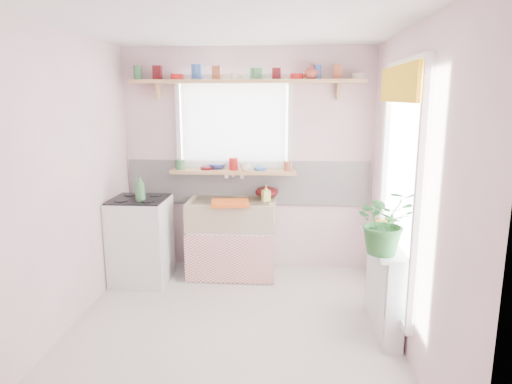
{
  "coord_description": "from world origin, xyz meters",
  "views": [
    {
      "loc": [
        0.48,
        -3.51,
        1.97
      ],
      "look_at": [
        0.17,
        0.55,
        1.11
      ],
      "focal_mm": 32.0,
      "sensor_mm": 36.0,
      "label": 1
    }
  ],
  "objects": [
    {
      "name": "windowsill",
      "position": [
        -0.15,
        1.48,
        1.14
      ],
      "size": [
        1.4,
        0.22,
        0.04
      ],
      "primitive_type": "cube",
      "color": "tan",
      "rests_on": "room"
    },
    {
      "name": "sink_unit",
      "position": [
        -0.15,
        1.29,
        0.43
      ],
      "size": [
        0.95,
        0.65,
        1.11
      ],
      "color": "white",
      "rests_on": "ground"
    },
    {
      "name": "fruit_bowl",
      "position": [
        1.33,
        0.44,
        0.81
      ],
      "size": [
        0.27,
        0.27,
        0.07
      ],
      "primitive_type": "imported",
      "rotation": [
        0.0,
        0.0,
        0.01
      ],
      "color": "silver",
      "rests_on": "radiator_ledge"
    },
    {
      "name": "colander",
      "position": [
        0.22,
        1.5,
        0.91
      ],
      "size": [
        0.27,
        0.27,
        0.12
      ],
      "primitive_type": "ellipsoid",
      "rotation": [
        0.0,
        0.0,
        0.01
      ],
      "color": "#530E11",
      "rests_on": "sink_unit"
    },
    {
      "name": "fruit",
      "position": [
        1.34,
        0.45,
        0.87
      ],
      "size": [
        0.2,
        0.14,
        0.1
      ],
      "color": "orange",
      "rests_on": "fruit_bowl"
    },
    {
      "name": "radiator_ledge",
      "position": [
        1.3,
        0.2,
        0.4
      ],
      "size": [
        0.22,
        0.95,
        0.78
      ],
      "color": "white",
      "rests_on": "ground"
    },
    {
      "name": "jade_plant",
      "position": [
        1.21,
        -0.09,
        1.03
      ],
      "size": [
        0.54,
        0.5,
        0.52
      ],
      "primitive_type": "imported",
      "rotation": [
        0.0,
        0.0,
        0.23
      ],
      "color": "#29662A",
      "rests_on": "radiator_ledge"
    },
    {
      "name": "shelf_vase",
      "position": [
        0.69,
        1.45,
        2.22
      ],
      "size": [
        0.2,
        0.2,
        0.16
      ],
      "primitive_type": "imported",
      "rotation": [
        0.0,
        0.0,
        -0.35
      ],
      "color": "#A84233",
      "rests_on": "pine_shelf"
    },
    {
      "name": "herb_pot",
      "position": [
        1.33,
        0.23,
        0.89
      ],
      "size": [
        0.13,
        0.11,
        0.22
      ],
      "primitive_type": "imported",
      "rotation": [
        0.0,
        0.0,
        -0.28
      ],
      "color": "#316227",
      "rests_on": "radiator_ledge"
    },
    {
      "name": "cooker",
      "position": [
        -1.1,
        1.05,
        0.46
      ],
      "size": [
        0.58,
        0.58,
        0.93
      ],
      "color": "white",
      "rests_on": "ground"
    },
    {
      "name": "sill_crockery",
      "position": [
        -0.15,
        1.48,
        1.22
      ],
      "size": [
        1.35,
        0.11,
        0.12
      ],
      "color": "#3F7F4C",
      "rests_on": "windowsill"
    },
    {
      "name": "soap_bottle_sink",
      "position": [
        0.22,
        1.31,
        0.94
      ],
      "size": [
        0.11,
        0.11,
        0.18
      ],
      "primitive_type": "imported",
      "rotation": [
        0.0,
        0.0,
        0.43
      ],
      "color": "#CFDB61",
      "rests_on": "sink_unit"
    },
    {
      "name": "sill_bowl",
      "position": [
        -0.34,
        1.54,
        1.19
      ],
      "size": [
        0.2,
        0.2,
        0.06
      ],
      "primitive_type": "imported",
      "rotation": [
        0.0,
        0.0,
        0.08
      ],
      "color": "#2E3E96",
      "rests_on": "windowsill"
    },
    {
      "name": "cooker_bottle",
      "position": [
        -1.04,
        0.93,
        1.05
      ],
      "size": [
        0.13,
        0.13,
        0.27
      ],
      "primitive_type": "imported",
      "rotation": [
        0.0,
        0.0,
        0.35
      ],
      "color": "#428447",
      "rests_on": "cooker"
    },
    {
      "name": "dish_tray",
      "position": [
        -0.14,
        1.1,
        0.87
      ],
      "size": [
        0.43,
        0.35,
        0.04
      ],
      "primitive_type": "cube",
      "rotation": [
        0.0,
        0.0,
        0.17
      ],
      "color": "#EF5A15",
      "rests_on": "sink_unit"
    },
    {
      "name": "room",
      "position": [
        0.66,
        0.86,
        1.37
      ],
      "size": [
        3.2,
        3.2,
        3.2
      ],
      "color": "beige",
      "rests_on": "ground"
    },
    {
      "name": "pine_shelf",
      "position": [
        0.0,
        1.47,
        2.12
      ],
      "size": [
        2.52,
        0.24,
        0.04
      ],
      "primitive_type": "cube",
      "color": "tan",
      "rests_on": "room"
    },
    {
      "name": "shelf_crockery",
      "position": [
        -0.04,
        1.47,
        2.19
      ],
      "size": [
        2.47,
        0.11,
        0.12
      ],
      "color": "#3F7F4C",
      "rests_on": "pine_shelf"
    },
    {
      "name": "sill_cup",
      "position": [
        -0.01,
        1.42,
        1.2
      ],
      "size": [
        0.13,
        0.13,
        0.09
      ],
      "primitive_type": "imported",
      "rotation": [
        0.0,
        0.0,
        -0.23
      ],
      "color": "silver",
      "rests_on": "windowsill"
    }
  ]
}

